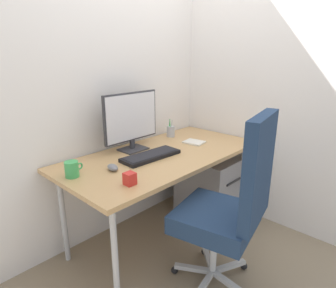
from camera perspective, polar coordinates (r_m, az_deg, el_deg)
ground_plane at (r=2.61m, az=-0.84°, el=-17.25°), size 8.00×8.00×0.00m
wall_back at (r=2.46m, az=-8.48°, el=15.30°), size 2.89×0.04×2.80m
wall_side_right at (r=2.73m, az=14.84°, el=15.12°), size 0.04×2.05×2.80m
desk at (r=2.29m, az=-0.92°, el=-3.00°), size 1.64×0.80×0.74m
office_chair at (r=1.84m, az=12.24°, el=-11.50°), size 0.56×0.59×1.18m
filing_cabinet at (r=2.83m, az=8.05°, el=-7.89°), size 0.44×0.53×0.56m
monitor at (r=2.31m, az=-7.21°, el=4.83°), size 0.51×0.17×0.46m
keyboard at (r=2.18m, az=-3.47°, el=-2.28°), size 0.48×0.19×0.03m
mouse at (r=1.97m, az=-10.84°, el=-4.54°), size 0.08×0.11×0.04m
pen_holder at (r=2.71m, az=0.52°, el=2.52°), size 0.08×0.08×0.17m
notebook at (r=2.54m, az=5.16°, el=0.37°), size 0.16×0.18×0.01m
coffee_mug at (r=1.93m, az=-18.36°, el=-4.72°), size 0.12×0.09×0.10m
desk_clamp_accessory at (r=1.75m, az=-7.53°, el=-6.77°), size 0.06×0.06×0.08m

